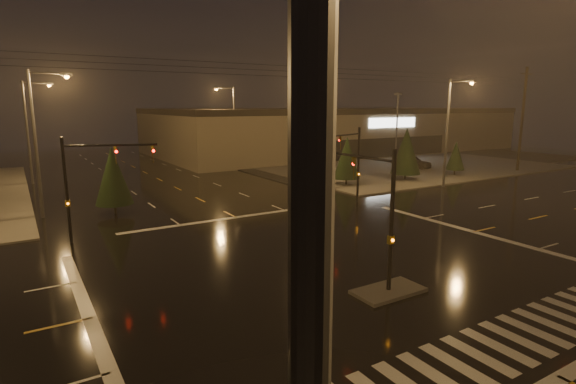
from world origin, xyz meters
The scene contains 23 objects.
ground centered at (0.00, 0.00, 0.00)m, with size 140.00×140.00×0.00m, color black.
sidewalk_ne centered at (30.00, 30.00, 0.06)m, with size 36.00×36.00×0.12m, color #4E4B45.
median_island centered at (0.00, -4.00, 0.07)m, with size 3.00×1.60×0.15m, color #4E4B45.
crosswalk centered at (0.00, -9.00, 0.01)m, with size 15.00×2.60×0.01m, color beige.
stop_bar_near centered at (0.00, -11.00, 0.01)m, with size 16.00×0.50×0.01m, color beige.
stop_bar_far centered at (0.00, 11.00, 0.01)m, with size 16.00×0.50×0.01m, color beige.
parking_lot centered at (35.00, 28.00, 0.04)m, with size 50.00×24.00×0.08m, color black.
retail_building centered at (35.00, 45.99, 3.84)m, with size 60.20×28.30×7.20m.
signal_mast_median centered at (0.00, -3.07, 3.75)m, with size 0.25×4.59×6.00m.
signal_mast_ne centered at (9.50, 10.14, 3.79)m, with size 4.84×1.86×6.00m.
signal_mast_nw centered at (-9.50, 10.14, 3.79)m, with size 4.84×1.86×6.00m.
streetlight_1 centered at (-11.18, 18.00, 5.80)m, with size 2.77×0.32×10.00m.
streetlight_2 centered at (-11.18, 34.00, 5.80)m, with size 2.77×0.32×10.00m.
streetlight_3 centered at (11.18, 16.00, 5.80)m, with size 2.77×0.32×10.00m.
streetlight_4 centered at (11.18, 36.00, 5.80)m, with size 2.77×0.32×10.00m.
streetlight_6 centered at (22.00, 11.18, 5.80)m, with size 0.32×2.77×10.00m.
utility_pole_1 centered at (8.00, 14.00, 6.13)m, with size 2.20×0.32×12.00m.
utility_pole_2 centered at (38.00, 14.00, 6.13)m, with size 2.20×0.32×12.00m.
conifer_0 centered at (14.58, 17.02, 2.71)m, with size 2.58×2.58×4.73m.
conifer_1 centered at (21.76, 16.26, 3.08)m, with size 3.05×3.05×5.46m.
conifer_2 centered at (28.65, 15.52, 2.28)m, with size 2.02×2.02×3.86m.
conifer_3 centered at (-6.94, 16.62, 2.75)m, with size 2.63×2.63×4.80m.
car_parked centered at (29.05, 22.24, 0.81)m, with size 1.92×4.77×1.62m, color black.
Camera 1 is at (-12.75, -16.82, 7.68)m, focal length 28.00 mm.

